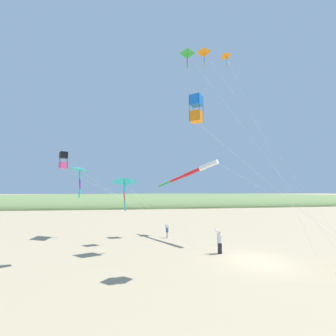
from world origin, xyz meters
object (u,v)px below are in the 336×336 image
object	(u,v)px
kite_box_orange_high_right	(64,160)
kite_windsock_long_streamer_right	(194,172)
kite_box_black_fish_shape	(196,109)
kite_delta_striped_overhead	(204,53)
kite_delta_red_high_left	(226,57)
kite_delta_green_low_center	(188,55)
kite_delta_purple_drifting	(80,170)
kite_delta_yellow_midlevel	(125,182)
person_child_green_jacket	(167,231)
person_adult_flyer	(219,240)

from	to	relation	value
kite_box_orange_high_right	kite_windsock_long_streamer_right	size ratio (longest dim) A/B	0.91
kite_windsock_long_streamer_right	kite_box_black_fish_shape	size ratio (longest dim) A/B	1.32
kite_delta_striped_overhead	kite_delta_red_high_left	size ratio (longest dim) A/B	1.00
kite_windsock_long_streamer_right	kite_delta_green_low_center	world-z (taller)	kite_delta_green_low_center
kite_delta_purple_drifting	kite_delta_yellow_midlevel	world-z (taller)	kite_delta_purple_drifting
kite_delta_striped_overhead	kite_delta_purple_drifting	bearing A→B (deg)	89.73
person_child_green_jacket	kite_delta_purple_drifting	xyz separation A→B (m)	(2.10, 9.10, 6.19)
person_adult_flyer	kite_box_orange_high_right	distance (m)	12.67
person_child_green_jacket	kite_delta_red_high_left	bearing A→B (deg)	-72.44
kite_windsock_long_streamer_right	kite_delta_red_high_left	bearing A→B (deg)	-55.11
person_adult_flyer	kite_box_black_fish_shape	distance (m)	9.76
kite_delta_yellow_midlevel	person_adult_flyer	bearing A→B (deg)	-101.58
person_child_green_jacket	kite_box_black_fish_shape	xyz separation A→B (m)	(-9.24, -0.46, 9.12)
kite_delta_striped_overhead	kite_windsock_long_streamer_right	distance (m)	15.53
person_adult_flyer	kite_box_black_fish_shape	size ratio (longest dim) A/B	0.17
person_child_green_jacket	kite_delta_striped_overhead	world-z (taller)	kite_delta_striped_overhead
kite_delta_purple_drifting	person_adult_flyer	bearing A→B (deg)	-123.43
person_child_green_jacket	kite_delta_yellow_midlevel	distance (m)	7.64
person_adult_flyer	person_child_green_jacket	xyz separation A→B (m)	(5.95, 3.10, -0.32)
kite_delta_red_high_left	person_adult_flyer	bearing A→B (deg)	149.96
kite_delta_purple_drifting	kite_delta_red_high_left	xyz separation A→B (m)	(0.43, -17.10, 14.75)
person_adult_flyer	person_child_green_jacket	bearing A→B (deg)	27.53
kite_delta_purple_drifting	kite_delta_green_low_center	size ratio (longest dim) A/B	0.62
kite_windsock_long_streamer_right	kite_delta_red_high_left	xyz separation A→B (m)	(3.88, -5.56, 15.08)
kite_box_orange_high_right	kite_delta_yellow_midlevel	size ratio (longest dim) A/B	2.13
kite_delta_yellow_midlevel	kite_delta_green_low_center	xyz separation A→B (m)	(3.55, -6.16, 13.74)
kite_box_orange_high_right	kite_delta_striped_overhead	xyz separation A→B (m)	(8.18, -13.11, 14.71)
kite_delta_striped_overhead	kite_delta_green_low_center	size ratio (longest dim) A/B	1.12
kite_delta_purple_drifting	kite_delta_red_high_left	world-z (taller)	kite_delta_red_high_left
kite_delta_striped_overhead	kite_delta_green_low_center	world-z (taller)	kite_delta_striped_overhead
kite_delta_red_high_left	kite_box_black_fish_shape	distance (m)	18.31
kite_delta_striped_overhead	kite_delta_red_high_left	xyz separation A→B (m)	(0.49, -3.07, 0.13)
person_child_green_jacket	kite_delta_yellow_midlevel	size ratio (longest dim) A/B	0.21
person_adult_flyer	person_child_green_jacket	world-z (taller)	person_adult_flyer
kite_delta_striped_overhead	kite_box_black_fish_shape	xyz separation A→B (m)	(-11.28, 4.47, -11.69)
person_adult_flyer	kite_delta_purple_drifting	distance (m)	15.75
kite_delta_red_high_left	kite_delta_striped_overhead	bearing A→B (deg)	99.12
kite_delta_purple_drifting	kite_windsock_long_streamer_right	world-z (taller)	kite_windsock_long_streamer_right
person_child_green_jacket	kite_delta_red_high_left	distance (m)	22.55
kite_box_orange_high_right	person_child_green_jacket	bearing A→B (deg)	-53.10
kite_box_orange_high_right	kite_delta_purple_drifting	distance (m)	8.30
person_adult_flyer	kite_windsock_long_streamer_right	world-z (taller)	kite_windsock_long_streamer_right
kite_box_orange_high_right	kite_windsock_long_streamer_right	xyz separation A→B (m)	(4.80, -10.62, -0.24)
kite_box_orange_high_right	kite_delta_green_low_center	distance (m)	16.85
person_child_green_jacket	kite_windsock_long_streamer_right	bearing A→B (deg)	-118.82
person_child_green_jacket	kite_box_orange_high_right	distance (m)	11.90
kite_box_black_fish_shape	kite_delta_green_low_center	bearing A→B (deg)	-11.02
person_child_green_jacket	kite_delta_yellow_midlevel	xyz separation A→B (m)	(-4.48, 4.08, 4.67)
kite_delta_purple_drifting	kite_box_black_fish_shape	bearing A→B (deg)	-139.89
kite_delta_striped_overhead	kite_windsock_long_streamer_right	size ratio (longest dim) A/B	1.56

